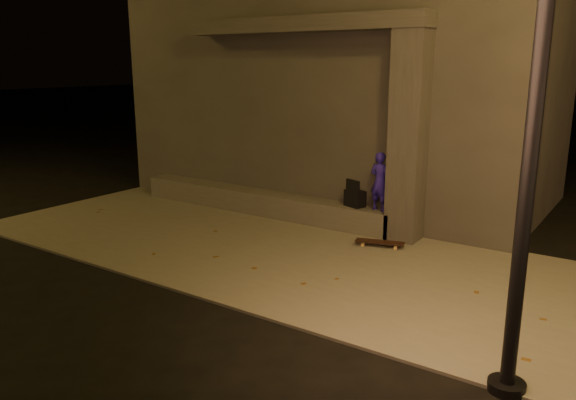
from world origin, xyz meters
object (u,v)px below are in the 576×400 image
Objects in this scene: skateboarder at (380,181)px; backpack at (355,197)px; column at (408,138)px; skateboard at (380,242)px.

skateboarder reaches higher than backpack.
skateboard is (-0.16, -0.65, -1.73)m from column.
backpack is at bearing 180.00° from column.
column is 6.92× the size of backpack.
skateboarder is 1.25× the size of skateboard.
backpack is 0.61× the size of skateboard.
column is at bearing 59.76° from skateboard.
skateboard is (0.83, -0.65, -0.55)m from backpack.
skateboard is at bearing -17.90° from backpack.
column is 4.21× the size of skateboard.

